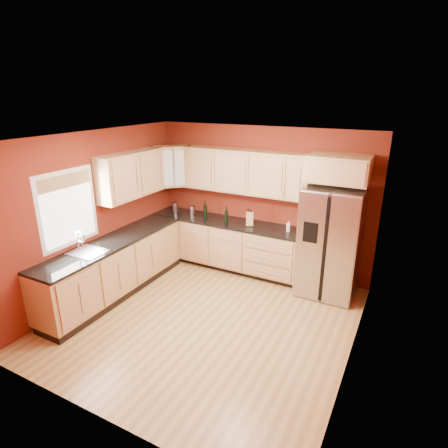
{
  "coord_description": "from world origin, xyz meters",
  "views": [
    {
      "loc": [
        2.4,
        -4.02,
        3.15
      ],
      "look_at": [
        -0.17,
        0.9,
        1.17
      ],
      "focal_mm": 30.0,
      "sensor_mm": 36.0,
      "label": 1
    }
  ],
  "objects_px": {
    "wine_bottle_a": "(205,209)",
    "knife_block": "(250,219)",
    "soap_dispenser": "(288,227)",
    "refrigerator": "(330,242)",
    "canister_left": "(175,207)"
  },
  "relations": [
    {
      "from": "wine_bottle_a",
      "to": "knife_block",
      "type": "bearing_deg",
      "value": -1.11
    },
    {
      "from": "wine_bottle_a",
      "to": "knife_block",
      "type": "height_order",
      "value": "wine_bottle_a"
    },
    {
      "from": "soap_dispenser",
      "to": "refrigerator",
      "type": "bearing_deg",
      "value": -4.55
    },
    {
      "from": "canister_left",
      "to": "soap_dispenser",
      "type": "height_order",
      "value": "soap_dispenser"
    },
    {
      "from": "canister_left",
      "to": "knife_block",
      "type": "relative_size",
      "value": 0.73
    },
    {
      "from": "refrigerator",
      "to": "wine_bottle_a",
      "type": "xyz_separation_m",
      "value": [
        -2.33,
        0.06,
        0.19
      ]
    },
    {
      "from": "knife_block",
      "to": "canister_left",
      "type": "bearing_deg",
      "value": 153.95
    },
    {
      "from": "canister_left",
      "to": "soap_dispenser",
      "type": "distance_m",
      "value": 2.31
    },
    {
      "from": "wine_bottle_a",
      "to": "knife_block",
      "type": "relative_size",
      "value": 1.27
    },
    {
      "from": "canister_left",
      "to": "knife_block",
      "type": "distance_m",
      "value": 1.62
    },
    {
      "from": "canister_left",
      "to": "soap_dispenser",
      "type": "bearing_deg",
      "value": -1.16
    },
    {
      "from": "refrigerator",
      "to": "knife_block",
      "type": "bearing_deg",
      "value": 178.32
    },
    {
      "from": "knife_block",
      "to": "soap_dispenser",
      "type": "bearing_deg",
      "value": -22.56
    },
    {
      "from": "refrigerator",
      "to": "soap_dispenser",
      "type": "xyz_separation_m",
      "value": [
        -0.72,
        0.06,
        0.12
      ]
    },
    {
      "from": "canister_left",
      "to": "refrigerator",
      "type": "bearing_deg",
      "value": -1.96
    }
  ]
}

